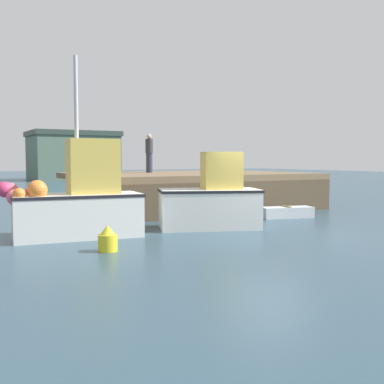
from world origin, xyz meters
TOP-DOWN VIEW (x-y plane):
  - ground at (0.00, 0.00)m, footprint 120.00×160.00m
  - pier at (1.42, 7.18)m, footprint 9.93×7.14m
  - fishing_boat_near_left at (-5.03, 2.00)m, footprint 3.77×1.76m
  - fishing_boat_near_right at (-0.95, 1.75)m, footprint 3.41×2.46m
  - rowboat at (2.83, 2.69)m, footprint 2.03×1.13m
  - dockworker at (0.09, 8.91)m, footprint 0.34×0.34m
  - warehouse at (4.49, 38.97)m, footprint 8.75×6.84m
  - mooring_buoy_foreground at (-4.99, -0.27)m, footprint 0.45×0.45m

SIDE VIEW (x-z plane):
  - ground at x=0.00m, z-range -0.10..0.00m
  - rowboat at x=2.83m, z-range -0.02..0.42m
  - mooring_buoy_foreground at x=-4.99m, z-range -0.03..0.59m
  - fishing_boat_near_right at x=-0.95m, z-range -0.32..2.05m
  - fishing_boat_near_left at x=-5.03m, z-range -1.46..3.45m
  - pier at x=1.42m, z-range 0.51..2.05m
  - dockworker at x=0.09m, z-range 1.55..3.28m
  - warehouse at x=4.49m, z-range 0.02..5.05m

